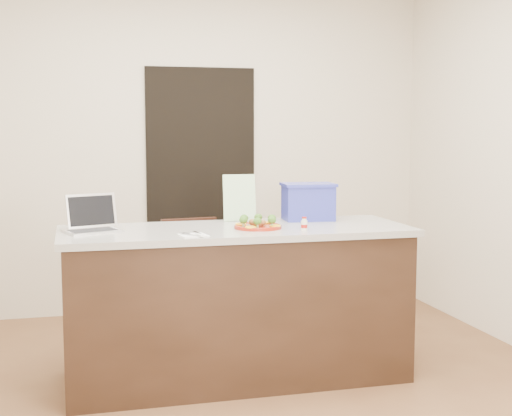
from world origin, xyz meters
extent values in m
plane|color=brown|center=(0.00, 0.00, 0.00)|extent=(4.00, 4.00, 0.00)
plane|color=beige|center=(0.00, 2.00, 1.35)|extent=(4.00, 0.00, 4.00)
plane|color=beige|center=(0.00, -2.00, 1.35)|extent=(4.00, 0.00, 4.00)
cube|color=black|center=(0.10, 1.98, 1.00)|extent=(0.90, 0.02, 2.00)
cube|color=black|center=(0.00, 0.25, 0.44)|extent=(2.00, 0.70, 0.88)
cube|color=beige|center=(0.00, 0.25, 0.90)|extent=(2.06, 0.76, 0.04)
cylinder|color=maroon|center=(0.12, 0.19, 0.93)|extent=(0.28, 0.28, 0.02)
torus|color=maroon|center=(0.12, 0.19, 0.93)|extent=(0.28, 0.28, 0.01)
sphere|color=brown|center=(0.12, 0.19, 0.96)|extent=(0.04, 0.04, 0.04)
sphere|color=brown|center=(0.12, 0.22, 0.96)|extent=(0.04, 0.04, 0.04)
sphere|color=brown|center=(0.09, 0.21, 0.96)|extent=(0.04, 0.04, 0.04)
sphere|color=brown|center=(0.08, 0.17, 0.96)|extent=(0.04, 0.04, 0.04)
sphere|color=brown|center=(0.11, 0.15, 0.96)|extent=(0.04, 0.04, 0.04)
sphere|color=brown|center=(0.15, 0.17, 0.96)|extent=(0.04, 0.04, 0.04)
ellipsoid|color=#274E15|center=(0.21, 0.21, 0.97)|extent=(0.05, 0.05, 0.04)
ellipsoid|color=#274E15|center=(0.14, 0.28, 0.97)|extent=(0.05, 0.05, 0.04)
ellipsoid|color=#274E15|center=(0.05, 0.25, 0.97)|extent=(0.05, 0.05, 0.04)
ellipsoid|color=#274E15|center=(0.02, 0.16, 0.97)|extent=(0.05, 0.05, 0.04)
ellipsoid|color=#274E15|center=(0.09, 0.09, 0.97)|extent=(0.05, 0.05, 0.04)
ellipsoid|color=#274E15|center=(0.18, 0.12, 0.97)|extent=(0.05, 0.05, 0.04)
torus|color=yellow|center=(0.18, 0.27, 0.94)|extent=(0.07, 0.07, 0.01)
torus|color=yellow|center=(0.03, 0.25, 0.94)|extent=(0.07, 0.07, 0.01)
torus|color=yellow|center=(0.05, 0.10, 0.94)|extent=(0.07, 0.07, 0.01)
torus|color=yellow|center=(0.20, 0.12, 0.94)|extent=(0.07, 0.07, 0.01)
cube|color=silver|center=(-0.30, -0.01, 0.92)|extent=(0.17, 0.17, 0.01)
cube|color=silver|center=(-0.32, -0.03, 0.93)|extent=(0.09, 0.10, 0.00)
cube|color=silver|center=(-0.32, 0.04, 0.93)|extent=(0.06, 0.06, 0.00)
cube|color=white|center=(-0.27, -0.06, 0.93)|extent=(0.03, 0.09, 0.01)
cube|color=silver|center=(-0.27, 0.04, 0.93)|extent=(0.03, 0.11, 0.00)
cylinder|color=beige|center=(0.35, 0.03, 0.95)|extent=(0.04, 0.04, 0.06)
cylinder|color=beige|center=(0.35, 0.03, 0.98)|extent=(0.02, 0.02, 0.01)
cylinder|color=#AB1812|center=(0.35, 0.03, 0.99)|extent=(0.03, 0.03, 0.01)
cylinder|color=#AB1812|center=(0.35, 0.03, 0.94)|extent=(0.04, 0.04, 0.02)
cube|color=silver|center=(-0.83, 0.27, 0.93)|extent=(0.35, 0.29, 0.01)
cube|color=silver|center=(-0.83, 0.37, 1.03)|extent=(0.30, 0.15, 0.19)
cube|color=black|center=(-0.83, 0.37, 1.03)|extent=(0.27, 0.13, 0.17)
cube|color=black|center=(-0.83, 0.26, 0.93)|extent=(0.28, 0.22, 0.00)
cube|color=white|center=(0.09, 0.54, 1.07)|extent=(0.21, 0.05, 0.29)
cube|color=#2B329E|center=(0.53, 0.48, 1.03)|extent=(0.33, 0.24, 0.22)
cube|color=#2B329E|center=(0.53, 0.48, 1.15)|extent=(0.35, 0.26, 0.02)
cube|color=#371910|center=(-0.16, 0.85, 0.42)|extent=(0.44, 0.44, 0.04)
cube|color=#371910|center=(-0.16, 1.03, 0.66)|extent=(0.39, 0.08, 0.45)
cylinder|color=#371910|center=(-0.33, 0.68, 0.21)|extent=(0.03, 0.03, 0.42)
cylinder|color=#371910|center=(0.01, 0.68, 0.21)|extent=(0.03, 0.03, 0.42)
cylinder|color=#371910|center=(-0.33, 1.02, 0.21)|extent=(0.03, 0.03, 0.42)
cylinder|color=#371910|center=(0.01, 1.02, 0.21)|extent=(0.03, 0.03, 0.42)
camera|label=1|loc=(-0.93, -3.82, 1.50)|focal=50.00mm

